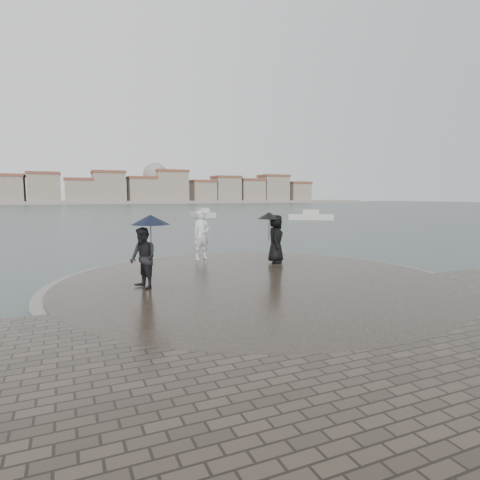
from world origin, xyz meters
name	(u,v)px	position (x,y,z in m)	size (l,w,h in m)	color
ground	(323,323)	(0.00, 0.00, 0.00)	(400.00, 400.00, 0.00)	#2B3835
kerb_ring	(257,286)	(0.00, 3.50, 0.16)	(12.50, 12.50, 0.32)	gray
quay_tip	(257,285)	(0.00, 3.50, 0.18)	(11.90, 11.90, 0.36)	#2D261E
statue	(202,235)	(-0.32, 7.97, 1.36)	(0.73, 0.48, 1.99)	silver
visitor_left	(145,248)	(-3.36, 3.67, 1.50)	(1.24, 1.15, 2.04)	black
visitor_right	(275,235)	(1.98, 6.03, 1.45)	(1.21, 1.10, 1.95)	black
far_skyline	(61,189)	(-6.29, 160.71, 5.61)	(260.00, 20.00, 37.00)	gray
boats	(175,219)	(5.98, 36.75, 0.38)	(45.71, 22.54, 1.50)	#BAB6A7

